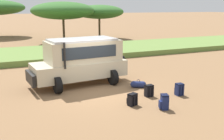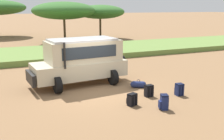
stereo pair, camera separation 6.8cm
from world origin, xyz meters
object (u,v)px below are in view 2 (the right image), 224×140
backpack_near_rear_wheel (149,91)px  duffel_bag_low_black_case (138,84)px  backpack_cluster_center (179,90)px  backpack_outermost (132,100)px  backpack_beside_front_wheel (164,102)px  acacia_tree_left_mid (64,11)px  safari_vehicle (81,60)px  acacia_tree_centre_back (100,12)px

backpack_near_rear_wheel → duffel_bag_low_black_case: backpack_near_rear_wheel is taller
backpack_cluster_center → backpack_outermost: 2.64m
backpack_beside_front_wheel → backpack_near_rear_wheel: (0.26, 1.60, -0.04)m
backpack_cluster_center → backpack_outermost: bearing=-174.4°
backpack_near_rear_wheel → backpack_outermost: 1.41m
backpack_outermost → backpack_cluster_center: bearing=5.6°
backpack_cluster_center → acacia_tree_left_mid: 21.15m
backpack_beside_front_wheel → backpack_near_rear_wheel: bearing=80.6°
backpack_outermost → duffel_bag_low_black_case: 2.53m
safari_vehicle → acacia_tree_centre_back: acacia_tree_centre_back is taller
safari_vehicle → backpack_near_rear_wheel: 4.09m
backpack_beside_front_wheel → backpack_outermost: (-0.97, 0.92, -0.05)m
duffel_bag_low_black_case → backpack_outermost: bearing=-125.0°
duffel_bag_low_black_case → acacia_tree_centre_back: 21.88m
safari_vehicle → acacia_tree_left_mid: size_ratio=0.75×
backpack_cluster_center → backpack_outermost: size_ratio=1.11×
backpack_beside_front_wheel → duffel_bag_low_black_case: 3.03m
backpack_near_rear_wheel → backpack_cluster_center: bearing=-17.0°
backpack_near_rear_wheel → backpack_outermost: size_ratio=1.07×
backpack_outermost → acacia_tree_left_mid: (2.19, 21.13, 3.39)m
safari_vehicle → backpack_beside_front_wheel: bearing=-67.9°
backpack_beside_front_wheel → acacia_tree_centre_back: (6.34, 23.82, 3.13)m
safari_vehicle → backpack_near_rear_wheel: (2.24, -3.26, -1.02)m
backpack_near_rear_wheel → safari_vehicle: bearing=124.5°
backpack_cluster_center → acacia_tree_centre_back: bearing=78.3°
backpack_outermost → duffel_bag_low_black_case: size_ratio=0.69×
backpack_near_rear_wheel → duffel_bag_low_black_case: bearing=81.0°
duffel_bag_low_black_case → acacia_tree_centre_back: bearing=74.3°
backpack_outermost → acacia_tree_left_mid: 21.51m
backpack_near_rear_wheel → acacia_tree_centre_back: (6.08, 22.21, 3.16)m
acacia_tree_left_mid → duffel_bag_low_black_case: bearing=-92.2°
safari_vehicle → acacia_tree_centre_back: 20.81m
backpack_beside_front_wheel → backpack_outermost: backpack_beside_front_wheel is taller
duffel_bag_low_black_case → backpack_beside_front_wheel: bearing=-99.2°
safari_vehicle → backpack_cluster_center: bearing=-45.4°
backpack_near_rear_wheel → acacia_tree_centre_back: 23.24m
backpack_near_rear_wheel → backpack_beside_front_wheel: bearing=-99.4°
backpack_cluster_center → duffel_bag_low_black_case: backpack_cluster_center is taller
backpack_near_rear_wheel → duffel_bag_low_black_case: 1.41m
backpack_beside_front_wheel → acacia_tree_centre_back: 24.84m
acacia_tree_centre_back → safari_vehicle: bearing=-113.7°
safari_vehicle → acacia_tree_centre_back: bearing=66.3°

